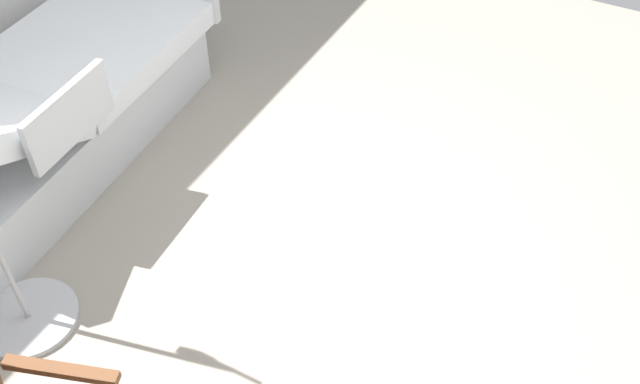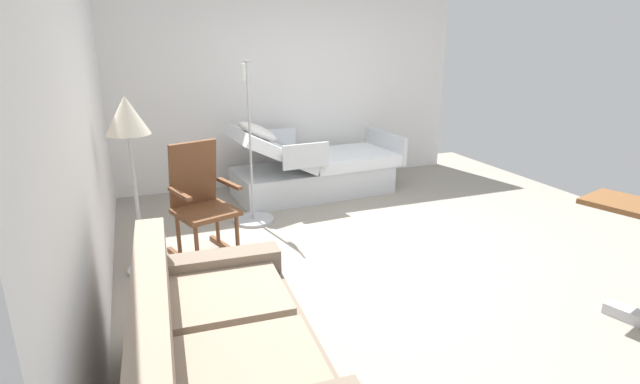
{
  "view_description": "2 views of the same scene",
  "coord_description": "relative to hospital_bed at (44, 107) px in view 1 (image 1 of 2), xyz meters",
  "views": [
    {
      "loc": [
        -0.94,
        2.0,
        2.7
      ],
      "look_at": [
        -0.03,
        0.26,
        0.78
      ],
      "focal_mm": 40.87,
      "sensor_mm": 36.0,
      "label": 1
    },
    {
      "loc": [
        -3.72,
        2.0,
        1.89
      ],
      "look_at": [
        -0.29,
        0.67,
        0.72
      ],
      "focal_mm": 27.13,
      "sensor_mm": 36.0,
      "label": 2
    }
  ],
  "objects": [
    {
      "name": "ground_plane",
      "position": [
        -1.82,
        0.05,
        -0.3
      ],
      "size": [
        6.27,
        6.27,
        0.0
      ],
      "primitive_type": "plane",
      "color": "gray"
    },
    {
      "name": "iv_pole",
      "position": [
        -0.69,
        0.95,
        -0.05
      ],
      "size": [
        0.44,
        0.44,
        1.69
      ],
      "color": "#B2B5BA",
      "rests_on": "ground"
    },
    {
      "name": "hospital_bed",
      "position": [
        0.0,
        0.0,
        0.0
      ],
      "size": [
        1.11,
        2.14,
        1.02
      ],
      "color": "silver",
      "rests_on": "ground"
    }
  ]
}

